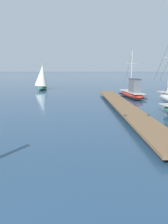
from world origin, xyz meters
The scene contains 3 objects.
floating_dock centered at (6.01, 17.15, 0.36)m, with size 2.14×22.90×0.53m.
fishing_boat_2 centered at (8.67, 25.01, 0.67)m, with size 2.29×6.44×5.67m.
distant_sailboat centered at (-4.20, 34.70, 2.02)m, with size 2.64×4.32×4.47m.
Camera 1 is at (2.22, -1.53, 3.68)m, focal length 34.39 mm.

